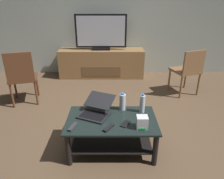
{
  "coord_description": "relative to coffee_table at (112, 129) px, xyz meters",
  "views": [
    {
      "loc": [
        0.01,
        -2.34,
        1.7
      ],
      "look_at": [
        0.0,
        0.2,
        0.57
      ],
      "focal_mm": 33.41,
      "sensor_mm": 36.0,
      "label": 1
    }
  ],
  "objects": [
    {
      "name": "ground_plane",
      "position": [
        -0.0,
        0.3,
        -0.29
      ],
      "size": [
        7.68,
        7.68,
        0.0
      ],
      "primitive_type": "plane",
      "color": "brown"
    },
    {
      "name": "television",
      "position": [
        -0.24,
        2.55,
        0.71
      ],
      "size": [
        1.11,
        0.2,
        0.75
      ],
      "color": "black",
      "rests_on": "media_cabinet"
    },
    {
      "name": "dining_chair",
      "position": [
        1.39,
        1.57,
        0.21
      ],
      "size": [
        0.56,
        0.56,
        0.86
      ],
      "color": "brown",
      "rests_on": "ground"
    },
    {
      "name": "water_bottle_near",
      "position": [
        0.13,
        0.23,
        0.24
      ],
      "size": [
        0.08,
        0.08,
        0.22
      ],
      "color": "silver",
      "rests_on": "coffee_table"
    },
    {
      "name": "router_box",
      "position": [
        0.32,
        -0.17,
        0.2
      ],
      "size": [
        0.12,
        0.11,
        0.14
      ],
      "color": "silver",
      "rests_on": "coffee_table"
    },
    {
      "name": "water_bottle_far",
      "position": [
        0.36,
        0.17,
        0.24
      ],
      "size": [
        0.06,
        0.06,
        0.24
      ],
      "color": "silver",
      "rests_on": "coffee_table"
    },
    {
      "name": "cell_phone",
      "position": [
        0.15,
        -0.1,
        0.14
      ],
      "size": [
        0.13,
        0.16,
        0.01
      ],
      "primitive_type": "cube",
      "rotation": [
        0.0,
        0.0,
        -0.5
      ],
      "color": "black",
      "rests_on": "coffee_table"
    },
    {
      "name": "back_wall",
      "position": [
        -0.0,
        2.89,
        1.11
      ],
      "size": [
        6.4,
        0.12,
        2.8
      ],
      "primitive_type": "cube",
      "color": "#A8B2A8",
      "rests_on": "ground"
    },
    {
      "name": "coffee_table",
      "position": [
        0.0,
        0.0,
        0.0
      ],
      "size": [
        1.03,
        0.62,
        0.42
      ],
      "color": "black",
      "rests_on": "ground"
    },
    {
      "name": "media_cabinet",
      "position": [
        -0.24,
        2.57,
        0.03
      ],
      "size": [
        1.89,
        0.5,
        0.63
      ],
      "color": "olive",
      "rests_on": "ground"
    },
    {
      "name": "tv_remote",
      "position": [
        -0.03,
        -0.18,
        0.14
      ],
      "size": [
        0.13,
        0.16,
        0.02
      ],
      "primitive_type": "cube",
      "rotation": [
        0.0,
        0.0,
        -0.59
      ],
      "color": "black",
      "rests_on": "coffee_table"
    },
    {
      "name": "soundbar_remote",
      "position": [
        -0.42,
        -0.17,
        0.14
      ],
      "size": [
        0.09,
        0.17,
        0.02
      ],
      "primitive_type": "cube",
      "rotation": [
        0.0,
        0.0,
        -0.32
      ],
      "color": "#2D2D30",
      "rests_on": "coffee_table"
    },
    {
      "name": "side_chair",
      "position": [
        -1.49,
        1.2,
        0.23
      ],
      "size": [
        0.54,
        0.54,
        0.92
      ],
      "color": "#59331E",
      "rests_on": "ground"
    },
    {
      "name": "laptop",
      "position": [
        -0.19,
        0.13,
        0.19
      ],
      "size": [
        0.47,
        0.51,
        0.19
      ],
      "color": "black",
      "rests_on": "coffee_table"
    }
  ]
}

